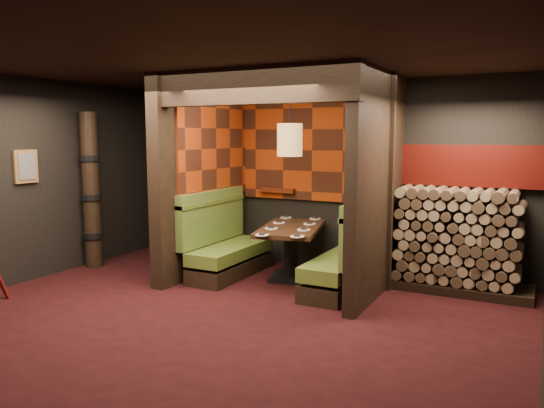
{
  "coord_description": "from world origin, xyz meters",
  "views": [
    {
      "loc": [
        3.19,
        -4.83,
        2.05
      ],
      "look_at": [
        0.0,
        1.3,
        1.15
      ],
      "focal_mm": 35.0,
      "sensor_mm": 36.0,
      "label": 1
    }
  ],
  "objects_px": {
    "pendant_lamp": "(290,140)",
    "totem_column": "(91,191)",
    "booth_bench_right": "(347,262)",
    "booth_bench_left": "(225,248)",
    "dining_table": "(291,243)",
    "firewood_stack": "(464,241)"
  },
  "relations": [
    {
      "from": "pendant_lamp",
      "to": "totem_column",
      "type": "relative_size",
      "value": 0.45
    },
    {
      "from": "booth_bench_right",
      "to": "pendant_lamp",
      "type": "height_order",
      "value": "pendant_lamp"
    },
    {
      "from": "booth_bench_left",
      "to": "dining_table",
      "type": "bearing_deg",
      "value": 11.25
    },
    {
      "from": "pendant_lamp",
      "to": "firewood_stack",
      "type": "distance_m",
      "value": 2.67
    },
    {
      "from": "booth_bench_right",
      "to": "pendant_lamp",
      "type": "relative_size",
      "value": 1.47
    },
    {
      "from": "booth_bench_left",
      "to": "pendant_lamp",
      "type": "bearing_deg",
      "value": 8.41
    },
    {
      "from": "totem_column",
      "to": "booth_bench_left",
      "type": "bearing_deg",
      "value": 14.75
    },
    {
      "from": "pendant_lamp",
      "to": "totem_column",
      "type": "bearing_deg",
      "value": -167.24
    },
    {
      "from": "pendant_lamp",
      "to": "totem_column",
      "type": "distance_m",
      "value": 3.25
    },
    {
      "from": "totem_column",
      "to": "pendant_lamp",
      "type": "bearing_deg",
      "value": 12.76
    },
    {
      "from": "booth_bench_right",
      "to": "totem_column",
      "type": "relative_size",
      "value": 0.67
    },
    {
      "from": "pendant_lamp",
      "to": "firewood_stack",
      "type": "relative_size",
      "value": 0.63
    },
    {
      "from": "booth_bench_left",
      "to": "firewood_stack",
      "type": "bearing_deg",
      "value": 12.17
    },
    {
      "from": "totem_column",
      "to": "firewood_stack",
      "type": "bearing_deg",
      "value": 13.19
    },
    {
      "from": "booth_bench_left",
      "to": "pendant_lamp",
      "type": "xyz_separation_m",
      "value": [
        0.98,
        0.14,
        1.59
      ]
    },
    {
      "from": "dining_table",
      "to": "pendant_lamp",
      "type": "distance_m",
      "value": 1.45
    },
    {
      "from": "dining_table",
      "to": "firewood_stack",
      "type": "distance_m",
      "value": 2.33
    },
    {
      "from": "booth_bench_right",
      "to": "firewood_stack",
      "type": "height_order",
      "value": "firewood_stack"
    },
    {
      "from": "pendant_lamp",
      "to": "firewood_stack",
      "type": "xyz_separation_m",
      "value": [
        2.27,
        0.56,
        -1.3
      ]
    },
    {
      "from": "pendant_lamp",
      "to": "booth_bench_right",
      "type": "bearing_deg",
      "value": -9.02
    },
    {
      "from": "booth_bench_left",
      "to": "booth_bench_right",
      "type": "xyz_separation_m",
      "value": [
        1.89,
        0.0,
        0.0
      ]
    },
    {
      "from": "booth_bench_right",
      "to": "firewood_stack",
      "type": "bearing_deg",
      "value": 27.35
    }
  ]
}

